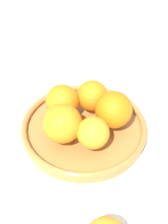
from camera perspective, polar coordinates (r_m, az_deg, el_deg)
ground_plane at (r=0.82m, az=0.00°, el=-3.34°), size 4.00×4.00×0.00m
fruit_bowl at (r=0.81m, az=0.00°, el=-2.61°), size 0.27×0.27×0.03m
orange_pile at (r=0.77m, az=0.08°, el=-0.03°), size 0.19×0.17×0.08m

